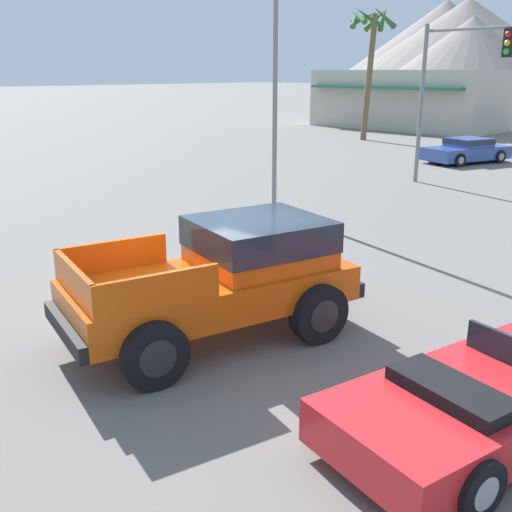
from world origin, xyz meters
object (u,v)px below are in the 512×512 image
(parked_car_blue, at_px, (467,150))
(traffic_light_crosswalk, at_px, (457,74))
(palm_tree_short, at_px, (370,41))
(street_lamp_post, at_px, (276,30))
(red_convertible_car, at_px, (490,398))
(orange_pickup_truck, at_px, (229,272))

(parked_car_blue, distance_m, traffic_light_crosswalk, 7.47)
(parked_car_blue, relative_size, palm_tree_short, 0.58)
(parked_car_blue, height_order, street_lamp_post, street_lamp_post)
(street_lamp_post, distance_m, palm_tree_short, 20.87)
(red_convertible_car, xyz_separation_m, parked_car_blue, (-10.74, 20.50, 0.14))
(orange_pickup_truck, distance_m, street_lamp_post, 10.03)
(orange_pickup_truck, height_order, traffic_light_crosswalk, traffic_light_crosswalk)
(palm_tree_short, bearing_deg, parked_car_blue, -26.92)
(traffic_light_crosswalk, relative_size, street_lamp_post, 0.65)
(orange_pickup_truck, bearing_deg, traffic_light_crosswalk, 118.86)
(orange_pickup_truck, height_order, palm_tree_short, palm_tree_short)
(parked_car_blue, bearing_deg, red_convertible_car, 134.30)
(red_convertible_car, relative_size, traffic_light_crosswalk, 0.80)
(parked_car_blue, relative_size, street_lamp_post, 0.50)
(red_convertible_car, relative_size, street_lamp_post, 0.52)
(red_convertible_car, distance_m, street_lamp_post, 13.00)
(street_lamp_post, relative_size, palm_tree_short, 1.14)
(parked_car_blue, distance_m, palm_tree_short, 11.49)
(traffic_light_crosswalk, height_order, palm_tree_short, palm_tree_short)
(street_lamp_post, bearing_deg, orange_pickup_truck, -50.66)
(orange_pickup_truck, distance_m, parked_car_blue, 21.83)
(palm_tree_short, bearing_deg, street_lamp_post, -61.90)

